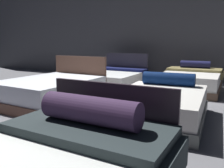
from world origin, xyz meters
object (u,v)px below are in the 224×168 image
(bed_2, at_px, (51,91))
(bed_4, at_px, (114,77))
(bed_5, at_px, (191,81))
(bed_3, at_px, (160,105))

(bed_2, distance_m, bed_4, 2.88)
(bed_4, height_order, bed_5, bed_4)
(bed_2, height_order, bed_4, bed_2)
(bed_3, bearing_deg, bed_2, 177.26)
(bed_2, bearing_deg, bed_4, 92.25)
(bed_4, bearing_deg, bed_3, -49.37)
(bed_2, bearing_deg, bed_3, 3.41)
(bed_2, distance_m, bed_5, 3.72)
(bed_4, bearing_deg, bed_2, -89.33)
(bed_3, distance_m, bed_4, 3.70)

